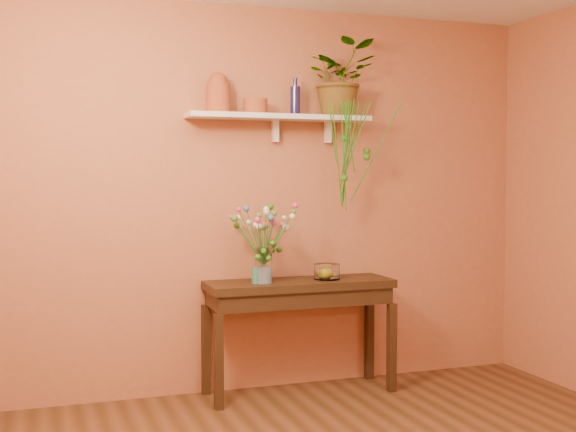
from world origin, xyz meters
The scene contains 13 objects.
room centered at (0.00, 0.00, 1.35)m, with size 4.04×4.04×2.70m.
sideboard centered at (0.16, 1.77, 0.67)m, with size 1.30×0.42×0.79m.
wall_shelf centered at (0.06, 1.87, 1.92)m, with size 1.30×0.24×0.19m.
terracotta_jug centered at (-0.38, 1.88, 2.07)m, with size 0.17×0.17×0.27m.
terracotta_pot centered at (-0.13, 1.85, 1.99)m, with size 0.16×0.16×0.10m, color #A73B22.
blue_bottle centered at (0.17, 1.88, 2.04)m, with size 0.09×0.09×0.26m.
spider_plant centered at (0.51, 1.89, 2.20)m, with size 0.48×0.42×0.53m, color #327017.
plant_fronds centered at (0.53, 1.72, 1.69)m, with size 0.53×0.38×0.75m.
glass_vase centered at (-0.12, 1.72, 0.89)m, with size 0.12×0.12×0.24m.
bouquet centered at (-0.10, 1.72, 1.17)m, with size 0.44×0.36×0.42m.
glass_bowl centered at (0.36, 1.75, 0.84)m, with size 0.18×0.18×0.11m.
lemon centered at (0.35, 1.75, 0.84)m, with size 0.08×0.08×0.08m, color yellow.
carton centered at (-0.17, 1.71, 0.84)m, with size 0.05×0.04×0.11m, color teal.
Camera 1 is at (-1.61, -3.06, 1.51)m, focal length 46.65 mm.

